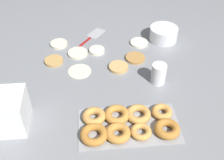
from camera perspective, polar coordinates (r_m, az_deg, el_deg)
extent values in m
plane|color=gray|center=(1.35, -2.32, 1.66)|extent=(3.00, 3.00, 0.00)
cylinder|color=beige|center=(1.56, -10.75, 7.23)|extent=(0.09, 0.09, 0.01)
cylinder|color=beige|center=(1.36, -6.62, 1.84)|extent=(0.11, 0.11, 0.01)
cylinder|color=tan|center=(1.37, 1.33, 2.65)|extent=(0.09, 0.09, 0.02)
cylinder|color=silver|center=(1.48, -3.09, 6.03)|extent=(0.08, 0.08, 0.02)
cylinder|color=beige|center=(1.47, -6.98, 5.46)|extent=(0.10, 0.10, 0.01)
cylinder|color=silver|center=(1.55, 5.51, 7.54)|extent=(0.10, 0.10, 0.01)
cylinder|color=#B27F42|center=(1.43, 4.76, 4.49)|extent=(0.10, 0.10, 0.01)
cylinder|color=tan|center=(1.44, -11.74, 3.84)|extent=(0.09, 0.09, 0.01)
cube|color=#93969B|center=(1.12, 3.44, -9.24)|extent=(0.40, 0.21, 0.01)
torus|color=#B7752D|center=(1.07, -3.68, -10.98)|extent=(0.10, 0.10, 0.03)
torus|color=#C68438|center=(1.07, 1.21, -10.73)|extent=(0.10, 0.10, 0.03)
torus|color=#D19347|center=(1.08, 5.93, -10.40)|extent=(0.08, 0.08, 0.02)
torus|color=#B7752D|center=(1.10, 11.14, -9.72)|extent=(0.10, 0.10, 0.03)
torus|color=#D19347|center=(1.12, -3.68, -7.39)|extent=(0.09, 0.09, 0.03)
torus|color=#C68438|center=(1.13, 1.01, -7.06)|extent=(0.10, 0.10, 0.03)
torus|color=#D19347|center=(1.14, 5.39, -6.92)|extent=(0.10, 0.10, 0.03)
torus|color=#D19347|center=(1.16, 10.13, -6.37)|extent=(0.08, 0.08, 0.03)
cylinder|color=white|center=(1.58, 10.42, 9.21)|extent=(0.15, 0.15, 0.07)
cube|color=white|center=(1.18, -20.02, -8.01)|extent=(0.15, 0.15, 0.03)
cube|color=white|center=(1.16, -20.35, -7.05)|extent=(0.15, 0.15, 0.03)
cube|color=white|center=(1.14, -20.70, -6.05)|extent=(0.15, 0.15, 0.03)
cube|color=white|center=(1.12, -21.06, -5.02)|extent=(0.15, 0.15, 0.03)
cube|color=white|center=(1.10, -21.43, -3.95)|extent=(0.15, 0.15, 0.03)
cylinder|color=white|center=(1.28, 9.46, 1.28)|extent=(0.07, 0.07, 0.10)
cube|color=maroon|center=(1.55, -5.75, 7.54)|extent=(0.09, 0.11, 0.01)
cube|color=#A8A8AD|center=(1.63, -3.26, 9.50)|extent=(0.11, 0.12, 0.01)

